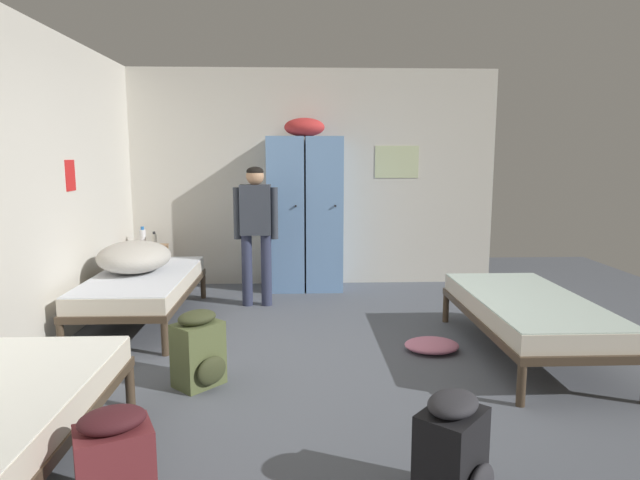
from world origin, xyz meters
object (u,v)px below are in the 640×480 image
object	(u,v)px
bedding_heap	(134,257)
backpack_black	(453,453)
locker_bank	(305,210)
backpack_olive	(199,350)
lotion_bottle	(154,240)
backpack_maroon	(116,472)
bed_right	(528,310)
person_traveler	(256,223)
water_bottle	(143,237)
clothes_pile_pink	(432,345)
shelf_unit	(150,264)
bed_left_rear	(143,285)

from	to	relation	value
bedding_heap	backpack_black	xyz separation A→B (m)	(2.33, -3.02, -0.38)
locker_bank	backpack_olive	size ratio (longest dim) A/B	3.76
lotion_bottle	backpack_maroon	bearing A→B (deg)	-78.01
bedding_heap	backpack_olive	size ratio (longest dim) A/B	1.44
bed_right	backpack_olive	xyz separation A→B (m)	(-2.58, -0.51, -0.12)
person_traveler	water_bottle	xyz separation A→B (m)	(-1.39, 0.65, -0.24)
lotion_bottle	backpack_maroon	size ratio (longest dim) A/B	0.31
backpack_olive	clothes_pile_pink	world-z (taller)	backpack_olive
backpack_maroon	clothes_pile_pink	xyz separation A→B (m)	(1.92, 2.13, -0.21)
locker_bank	water_bottle	xyz separation A→B (m)	(-1.93, -0.10, -0.30)
backpack_maroon	shelf_unit	bearing A→B (deg)	102.78
lotion_bottle	clothes_pile_pink	bearing A→B (deg)	-36.54
backpack_black	backpack_olive	world-z (taller)	same
locker_bank	water_bottle	distance (m)	1.96
bedding_heap	backpack_olive	xyz separation A→B (m)	(0.91, -1.61, -0.38)
locker_bank	person_traveler	world-z (taller)	locker_bank
person_traveler	clothes_pile_pink	world-z (taller)	person_traveler
lotion_bottle	backpack_olive	world-z (taller)	lotion_bottle
locker_bank	person_traveler	distance (m)	0.92
shelf_unit	clothes_pile_pink	world-z (taller)	shelf_unit
bed_right	clothes_pile_pink	size ratio (longest dim) A/B	4.17
shelf_unit	person_traveler	size ratio (longest dim) A/B	0.38
bed_left_rear	water_bottle	distance (m)	1.31
bed_left_rear	backpack_black	xyz separation A→B (m)	(2.23, -2.94, -0.12)
bed_right	backpack_olive	distance (m)	2.63
bedding_heap	person_traveler	size ratio (longest dim) A/B	0.52
backpack_maroon	clothes_pile_pink	distance (m)	2.87
backpack_maroon	clothes_pile_pink	world-z (taller)	backpack_maroon
backpack_black	clothes_pile_pink	bearing A→B (deg)	78.79
backpack_black	bedding_heap	bearing A→B (deg)	127.63
backpack_black	backpack_maroon	size ratio (longest dim) A/B	1.00
shelf_unit	backpack_black	xyz separation A→B (m)	(2.48, -4.15, -0.09)
bed_right	backpack_maroon	xyz separation A→B (m)	(-2.68, -2.01, -0.12)
bed_left_rear	bedding_heap	size ratio (longest dim) A/B	2.40
backpack_olive	backpack_maroon	bearing A→B (deg)	-93.62
backpack_black	locker_bank	bearing A→B (deg)	98.43
bed_right	water_bottle	size ratio (longest dim) A/B	8.46
person_traveler	backpack_black	bearing A→B (deg)	-71.64
clothes_pile_pink	person_traveler	bearing A→B (deg)	136.39
bedding_heap	water_bottle	world-z (taller)	bedding_heap
bedding_heap	lotion_bottle	bearing A→B (deg)	94.43
backpack_black	clothes_pile_pink	distance (m)	2.08
bedding_heap	lotion_bottle	distance (m)	1.10
bedding_heap	water_bottle	bearing A→B (deg)	101.51
locker_bank	bed_left_rear	size ratio (longest dim) A/B	1.09
locker_bank	backpack_black	size ratio (longest dim) A/B	3.76
shelf_unit	person_traveler	world-z (taller)	person_traveler
bed_right	bedding_heap	distance (m)	3.67
bed_left_rear	water_bottle	xyz separation A→B (m)	(-0.33, 1.24, 0.29)
water_bottle	clothes_pile_pink	size ratio (longest dim) A/B	0.49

